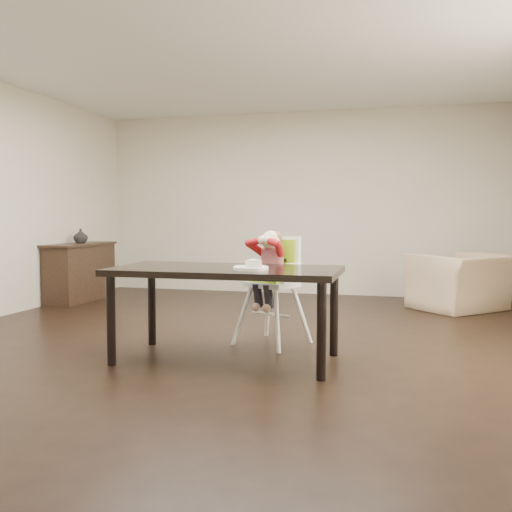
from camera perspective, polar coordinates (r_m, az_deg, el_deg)
The scene contains 8 objects.
ground at distance 5.26m, azimuth -2.41°, elevation -8.72°, with size 7.00×7.00×0.00m, color black.
room_walls at distance 5.18m, azimuth -2.47°, elevation 11.73°, with size 6.02×7.02×2.71m.
dining_table at distance 4.56m, azimuth -3.01°, elevation -2.15°, with size 1.80×0.90×0.75m.
high_chair at distance 5.15m, azimuth 1.78°, elevation -0.81°, with size 0.56×0.56×1.03m.
plate at distance 4.34m, azimuth -0.43°, elevation -1.04°, with size 0.31×0.31×0.08m.
armchair at distance 7.48m, azimuth 19.87°, elevation -1.56°, with size 1.07×0.69×0.93m, color tan.
sideboard at distance 8.16m, azimuth -17.16°, elevation -1.53°, with size 0.44×1.26×0.79m.
vase at distance 8.15m, azimuth -17.13°, elevation 1.90°, with size 0.19×0.20×0.19m, color #99999E.
Camera 1 is at (1.50, -4.91, 1.16)m, focal length 40.00 mm.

